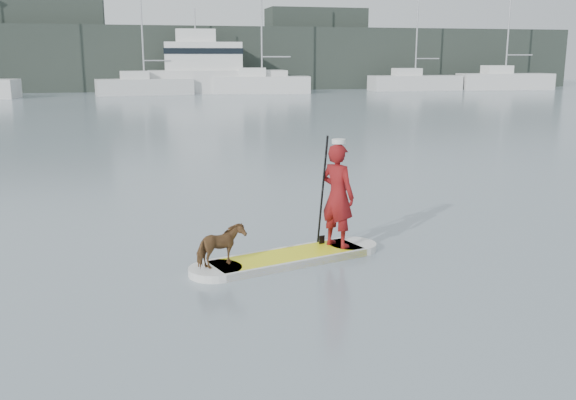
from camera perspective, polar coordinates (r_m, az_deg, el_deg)
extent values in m
plane|color=slate|center=(12.12, -8.08, -2.64)|extent=(140.00, 140.00, 0.00)
cube|color=yellow|center=(10.15, 0.00, -5.18)|extent=(2.62, 1.48, 0.12)
cylinder|color=silver|center=(9.61, -6.48, -6.30)|extent=(0.80, 0.80, 0.12)
cylinder|color=silver|center=(10.81, 5.74, -4.14)|extent=(0.80, 0.80, 0.12)
cube|color=silver|center=(10.46, -1.03, -4.65)|extent=(2.41, 0.77, 0.12)
cube|color=silver|center=(9.85, 1.09, -5.75)|extent=(2.41, 0.77, 0.12)
imported|color=maroon|center=(10.40, 4.44, 0.40)|extent=(0.68, 0.74, 1.70)
cylinder|color=silver|center=(10.25, 4.52, 5.22)|extent=(0.22, 0.22, 0.07)
imported|color=#52311C|center=(9.54, -6.00, -4.08)|extent=(0.82, 0.64, 0.63)
cylinder|color=black|center=(10.50, 3.08, 0.71)|extent=(0.12, 0.30, 1.89)
cube|color=black|center=(10.73, 3.02, -4.00)|extent=(0.10, 0.05, 0.32)
cube|color=silver|center=(56.64, -12.62, 9.79)|extent=(8.23, 3.39, 1.33)
cube|color=silver|center=(56.50, -13.49, 10.75)|extent=(2.42, 1.98, 0.67)
cylinder|color=#B7B7BC|center=(56.68, -12.91, 15.65)|extent=(0.13, 0.13, 10.28)
cylinder|color=#B7B7BC|center=(56.76, -11.56, 12.05)|extent=(2.28, 0.36, 0.10)
cube|color=silver|center=(57.86, -2.32, 10.20)|extent=(8.82, 4.29, 1.48)
cube|color=silver|center=(57.82, -3.19, 11.29)|extent=(2.69, 2.33, 0.74)
cylinder|color=#B7B7BC|center=(57.93, -2.38, 16.27)|extent=(0.15, 0.15, 10.78)
cylinder|color=#B7B7BC|center=(57.84, -1.06, 12.62)|extent=(2.51, 0.58, 0.11)
cube|color=silver|center=(64.07, 11.21, 10.17)|extent=(8.85, 2.78, 1.40)
cube|color=silver|center=(63.69, 10.51, 11.13)|extent=(2.50, 1.87, 0.70)
cylinder|color=#B7B7BC|center=(64.15, 11.47, 15.98)|extent=(0.14, 0.14, 11.60)
cylinder|color=#B7B7BC|center=(64.51, 12.30, 12.19)|extent=(2.40, 0.15, 0.10)
cube|color=silver|center=(58.73, -6.31, 10.42)|extent=(12.35, 4.37, 1.99)
cube|color=silver|center=(58.61, -7.58, 12.55)|extent=(6.84, 3.35, 2.44)
cube|color=silver|center=(58.60, -8.24, 14.27)|extent=(3.51, 2.24, 1.11)
cube|color=black|center=(58.61, -7.59, 12.99)|extent=(6.97, 3.43, 0.50)
cylinder|color=#B7B7BC|center=(58.66, -8.29, 15.67)|extent=(0.11, 0.11, 1.77)
cube|color=#202823|center=(64.66, -13.14, 12.15)|extent=(90.00, 6.00, 6.00)
cube|color=#202823|center=(66.26, -22.12, 12.87)|extent=(14.00, 4.00, 9.00)
cube|color=#202823|center=(68.38, 2.47, 13.30)|extent=(10.00, 4.00, 8.00)
cube|color=silver|center=(67.75, 18.71, 9.94)|extent=(9.32, 3.78, 1.56)
cube|color=silver|center=(67.32, 18.08, 10.97)|extent=(2.73, 2.27, 0.78)
cylinder|color=#B7B7BC|center=(67.80, 19.08, 14.98)|extent=(0.16, 0.16, 10.39)
cylinder|color=#B7B7BC|center=(68.32, 19.89, 12.03)|extent=(2.67, 0.38, 0.11)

